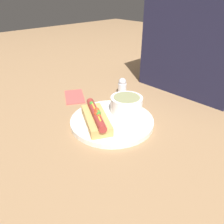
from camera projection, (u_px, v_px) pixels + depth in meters
ground_plane at (112, 123)px, 0.72m from camera, size 4.00×4.00×0.00m
dinner_plate at (112, 121)px, 0.71m from camera, size 0.27×0.27×0.02m
hot_dog at (96, 118)px, 0.68m from camera, size 0.18×0.13×0.05m
soup_bowl at (126, 104)px, 0.74m from camera, size 0.11×0.11×0.06m
spoon at (96, 112)px, 0.74m from camera, size 0.11×0.13×0.01m
napkin at (74, 96)px, 0.89m from camera, size 0.15×0.13×0.01m
salt_shaker at (122, 86)px, 0.90m from camera, size 0.03×0.03×0.07m
seated_diner at (196, 36)px, 0.85m from camera, size 0.39×0.18×0.53m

